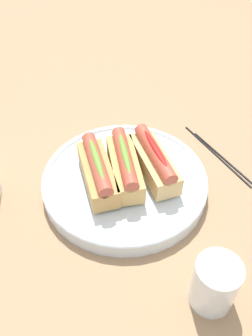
{
  "coord_description": "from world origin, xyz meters",
  "views": [
    {
      "loc": [
        -0.45,
        0.16,
        0.54
      ],
      "look_at": [
        0.01,
        -0.0,
        0.05
      ],
      "focal_mm": 38.65,
      "sensor_mm": 36.0,
      "label": 1
    }
  ],
  "objects_px": {
    "hotdog_back": "(126,165)",
    "hotdog_side": "(97,171)",
    "chopstick_near": "(216,154)",
    "serving_bowl": "(126,181)",
    "hotdog_front": "(154,159)",
    "water_glass": "(214,285)",
    "chopstick_far": "(228,162)"
  },
  "relations": [
    {
      "from": "hotdog_side",
      "to": "water_glass",
      "type": "xyz_separation_m",
      "value": [
        -0.26,
        -0.1,
        -0.02
      ]
    },
    {
      "from": "water_glass",
      "to": "serving_bowl",
      "type": "bearing_deg",
      "value": 9.38
    },
    {
      "from": "hotdog_front",
      "to": "hotdog_back",
      "type": "relative_size",
      "value": 0.96
    },
    {
      "from": "hotdog_front",
      "to": "water_glass",
      "type": "distance_m",
      "value": 0.26
    },
    {
      "from": "serving_bowl",
      "to": "chopstick_near",
      "type": "bearing_deg",
      "value": -84.72
    },
    {
      "from": "hotdog_front",
      "to": "chopstick_far",
      "type": "bearing_deg",
      "value": -92.07
    },
    {
      "from": "hotdog_side",
      "to": "chopstick_near",
      "type": "bearing_deg",
      "value": -86.57
    },
    {
      "from": "hotdog_front",
      "to": "water_glass",
      "type": "xyz_separation_m",
      "value": [
        -0.26,
        0.01,
        -0.02
      ]
    },
    {
      "from": "chopstick_near",
      "to": "chopstick_far",
      "type": "xyz_separation_m",
      "value": [
        -0.03,
        -0.01,
        0.0
      ]
    },
    {
      "from": "hotdog_front",
      "to": "hotdog_side",
      "type": "bearing_deg",
      "value": 86.1
    },
    {
      "from": "hotdog_back",
      "to": "chopstick_far",
      "type": "bearing_deg",
      "value": -92.51
    },
    {
      "from": "serving_bowl",
      "to": "hotdog_back",
      "type": "height_order",
      "value": "hotdog_back"
    },
    {
      "from": "chopstick_near",
      "to": "hotdog_front",
      "type": "bearing_deg",
      "value": 89.0
    },
    {
      "from": "chopstick_near",
      "to": "hotdog_side",
      "type": "bearing_deg",
      "value": 84.07
    },
    {
      "from": "serving_bowl",
      "to": "water_glass",
      "type": "relative_size",
      "value": 3.58
    },
    {
      "from": "chopstick_far",
      "to": "hotdog_side",
      "type": "bearing_deg",
      "value": 76.36
    },
    {
      "from": "hotdog_side",
      "to": "chopstick_near",
      "type": "height_order",
      "value": "hotdog_side"
    },
    {
      "from": "hotdog_back",
      "to": "chopstick_near",
      "type": "height_order",
      "value": "hotdog_back"
    },
    {
      "from": "chopstick_near",
      "to": "serving_bowl",
      "type": "bearing_deg",
      "value": 85.92
    },
    {
      "from": "hotdog_side",
      "to": "chopstick_far",
      "type": "bearing_deg",
      "value": -92.78
    },
    {
      "from": "serving_bowl",
      "to": "chopstick_near",
      "type": "relative_size",
      "value": 1.47
    },
    {
      "from": "serving_bowl",
      "to": "hotdog_back",
      "type": "bearing_deg",
      "value": -115.77
    },
    {
      "from": "water_glass",
      "to": "chopstick_near",
      "type": "height_order",
      "value": "water_glass"
    },
    {
      "from": "hotdog_back",
      "to": "chopstick_far",
      "type": "distance_m",
      "value": 0.24
    },
    {
      "from": "chopstick_far",
      "to": "hotdog_front",
      "type": "bearing_deg",
      "value": 77.07
    },
    {
      "from": "hotdog_front",
      "to": "water_glass",
      "type": "bearing_deg",
      "value": 177.36
    },
    {
      "from": "chopstick_near",
      "to": "chopstick_far",
      "type": "height_order",
      "value": "same"
    },
    {
      "from": "hotdog_front",
      "to": "water_glass",
      "type": "height_order",
      "value": "hotdog_front"
    },
    {
      "from": "hotdog_front",
      "to": "water_glass",
      "type": "relative_size",
      "value": 1.67
    },
    {
      "from": "serving_bowl",
      "to": "chopstick_near",
      "type": "distance_m",
      "value": 0.22
    },
    {
      "from": "water_glass",
      "to": "chopstick_near",
      "type": "relative_size",
      "value": 0.41
    },
    {
      "from": "hotdog_back",
      "to": "hotdog_side",
      "type": "bearing_deg",
      "value": 86.1
    }
  ]
}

